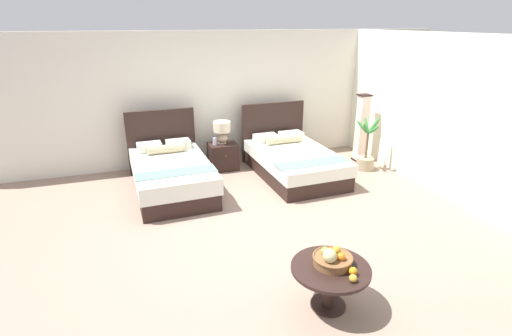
# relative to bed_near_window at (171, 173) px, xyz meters

# --- Properties ---
(ground_plane) EXTENTS (9.87, 9.48, 0.02)m
(ground_plane) POSITION_rel_bed_near_window_xyz_m (1.13, -1.63, -0.32)
(ground_plane) COLOR gray
(wall_back) EXTENTS (9.87, 0.12, 2.57)m
(wall_back) POSITION_rel_bed_near_window_xyz_m (1.13, 1.31, 0.98)
(wall_back) COLOR white
(wall_back) RESTS_ON ground
(wall_side_right) EXTENTS (0.12, 5.08, 2.57)m
(wall_side_right) POSITION_rel_bed_near_window_xyz_m (4.26, -1.23, 0.98)
(wall_side_right) COLOR white
(wall_side_right) RESTS_ON ground
(bed_near_window) EXTENTS (1.31, 2.12, 1.20)m
(bed_near_window) POSITION_rel_bed_near_window_xyz_m (0.00, 0.00, 0.00)
(bed_near_window) COLOR black
(bed_near_window) RESTS_ON ground
(bed_near_corner) EXTENTS (1.39, 2.18, 1.19)m
(bed_near_corner) POSITION_rel_bed_near_window_xyz_m (2.25, 0.01, -0.02)
(bed_near_corner) COLOR black
(bed_near_corner) RESTS_ON ground
(nightstand) EXTENTS (0.54, 0.47, 0.52)m
(nightstand) POSITION_rel_bed_near_window_xyz_m (1.09, 0.72, -0.05)
(nightstand) COLOR black
(nightstand) RESTS_ON ground
(table_lamp) EXTENTS (0.33, 0.33, 0.43)m
(table_lamp) POSITION_rel_bed_near_window_xyz_m (1.09, 0.74, 0.48)
(table_lamp) COLOR tan
(table_lamp) RESTS_ON nightstand
(vase) EXTENTS (0.08, 0.08, 0.14)m
(vase) POSITION_rel_bed_near_window_xyz_m (0.92, 0.68, 0.28)
(vase) COLOR silver
(vase) RESTS_ON nightstand
(coffee_table) EXTENTS (0.79, 0.79, 0.47)m
(coffee_table) POSITION_rel_bed_near_window_xyz_m (1.14, -3.47, 0.05)
(coffee_table) COLOR black
(coffee_table) RESTS_ON ground
(fruit_bowl) EXTENTS (0.40, 0.40, 0.21)m
(fruit_bowl) POSITION_rel_bed_near_window_xyz_m (1.16, -3.44, 0.23)
(fruit_bowl) COLOR brown
(fruit_bowl) RESTS_ON coffee_table
(loose_apple) EXTENTS (0.07, 0.07, 0.07)m
(loose_apple) POSITION_rel_bed_near_window_xyz_m (1.21, -3.74, 0.20)
(loose_apple) COLOR gold
(loose_apple) RESTS_ON coffee_table
(loose_orange) EXTENTS (0.08, 0.08, 0.08)m
(loose_orange) POSITION_rel_bed_near_window_xyz_m (1.27, -3.65, 0.20)
(loose_orange) COLOR orange
(loose_orange) RESTS_ON coffee_table
(floor_lamp_corner) EXTENTS (0.23, 0.23, 1.37)m
(floor_lamp_corner) POSITION_rel_bed_near_window_xyz_m (3.88, 0.31, 0.38)
(floor_lamp_corner) COLOR black
(floor_lamp_corner) RESTS_ON ground
(potted_palm) EXTENTS (0.47, 0.47, 1.04)m
(potted_palm) POSITION_rel_bed_near_window_xyz_m (3.70, -0.19, -0.05)
(potted_palm) COLOR tan
(potted_palm) RESTS_ON ground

